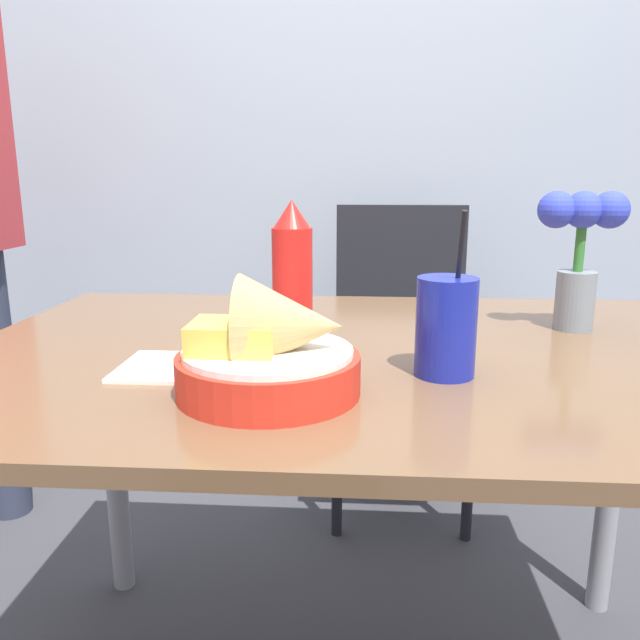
{
  "coord_description": "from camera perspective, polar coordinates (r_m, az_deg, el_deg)",
  "views": [
    {
      "loc": [
        0.01,
        -0.95,
        0.99
      ],
      "look_at": [
        -0.05,
        -0.07,
        0.79
      ],
      "focal_mm": 35.0,
      "sensor_mm": 36.0,
      "label": 1
    }
  ],
  "objects": [
    {
      "name": "wall_window",
      "position": [
        2.27,
        3.98,
        20.94
      ],
      "size": [
        7.0,
        0.06,
        2.6
      ],
      "color": "#9EA8B7",
      "rests_on": "ground_plane"
    },
    {
      "name": "dining_table",
      "position": [
        1.02,
        3.33,
        -7.41
      ],
      "size": [
        1.26,
        0.86,
        0.73
      ],
      "color": "brown",
      "rests_on": "ground_plane"
    },
    {
      "name": "chair_far_window",
      "position": [
        1.92,
        7.35,
        -0.98
      ],
      "size": [
        0.4,
        0.4,
        0.9
      ],
      "color": "black",
      "rests_on": "ground_plane"
    },
    {
      "name": "food_basket",
      "position": [
        0.77,
        -4.21,
        -2.97
      ],
      "size": [
        0.23,
        0.23,
        0.15
      ],
      "color": "red",
      "rests_on": "dining_table"
    },
    {
      "name": "ketchup_bottle",
      "position": [
        0.99,
        -2.54,
        4.09
      ],
      "size": [
        0.06,
        0.06,
        0.23
      ],
      "color": "red",
      "rests_on": "dining_table"
    },
    {
      "name": "drink_cup",
      "position": [
        0.86,
        11.43,
        -0.9
      ],
      "size": [
        0.08,
        0.08,
        0.23
      ],
      "color": "#192399",
      "rests_on": "dining_table"
    },
    {
      "name": "flower_vase",
      "position": [
        1.17,
        22.69,
        6.38
      ],
      "size": [
        0.15,
        0.07,
        0.24
      ],
      "color": "gray",
      "rests_on": "dining_table"
    },
    {
      "name": "napkin",
      "position": [
        0.9,
        -12.47,
        -4.24
      ],
      "size": [
        0.17,
        0.14,
        0.01
      ],
      "color": "white",
      "rests_on": "dining_table"
    }
  ]
}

